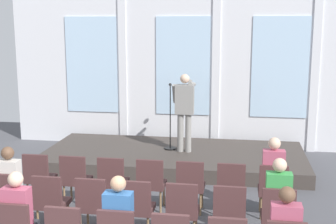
% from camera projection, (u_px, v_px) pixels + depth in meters
% --- Properties ---
extents(rear_partition, '(9.11, 0.14, 3.92)m').
position_uv_depth(rear_partition, '(184.00, 72.00, 11.80)').
color(rear_partition, silver).
rests_on(rear_partition, ground).
extents(stage_platform, '(5.93, 2.63, 0.30)m').
position_uv_depth(stage_platform, '(174.00, 157.00, 10.59)').
color(stage_platform, '#3F3833').
rests_on(stage_platform, ground).
extents(speaker, '(0.51, 0.69, 1.79)m').
position_uv_depth(speaker, '(185.00, 107.00, 10.34)').
color(speaker, gray).
rests_on(speaker, stage_platform).
extents(mic_stand, '(0.28, 0.28, 1.55)m').
position_uv_depth(mic_stand, '(170.00, 135.00, 10.67)').
color(mic_stand, black).
rests_on(mic_stand, stage_platform).
extents(chair_r0_c0, '(0.46, 0.44, 0.94)m').
position_uv_depth(chair_r0_c0, '(39.00, 175.00, 8.17)').
color(chair_r0_c0, olive).
rests_on(chair_r0_c0, ground).
extents(chair_r0_c1, '(0.46, 0.44, 0.94)m').
position_uv_depth(chair_r0_c1, '(75.00, 177.00, 8.07)').
color(chair_r0_c1, olive).
rests_on(chair_r0_c1, ground).
extents(chair_r0_c2, '(0.46, 0.44, 0.94)m').
position_uv_depth(chair_r0_c2, '(113.00, 179.00, 7.96)').
color(chair_r0_c2, olive).
rests_on(chair_r0_c2, ground).
extents(chair_r0_c3, '(0.46, 0.44, 0.94)m').
position_uv_depth(chair_r0_c3, '(151.00, 181.00, 7.86)').
color(chair_r0_c3, olive).
rests_on(chair_r0_c3, ground).
extents(chair_r0_c4, '(0.46, 0.44, 0.94)m').
position_uv_depth(chair_r0_c4, '(191.00, 183.00, 7.76)').
color(chair_r0_c4, olive).
rests_on(chair_r0_c4, ground).
extents(chair_r0_c5, '(0.46, 0.44, 0.94)m').
position_uv_depth(chair_r0_c5, '(231.00, 185.00, 7.65)').
color(chair_r0_c5, olive).
rests_on(chair_r0_c5, ground).
extents(chair_r0_c6, '(0.46, 0.44, 0.94)m').
position_uv_depth(chair_r0_c6, '(273.00, 187.00, 7.55)').
color(chair_r0_c6, olive).
rests_on(chair_r0_c6, ground).
extents(audience_r0_c6, '(0.36, 0.39, 1.37)m').
position_uv_depth(audience_r0_c6, '(273.00, 173.00, 7.58)').
color(audience_r0_c6, '#2D2D33').
rests_on(audience_r0_c6, ground).
extents(chair_r1_c0, '(0.46, 0.44, 0.94)m').
position_uv_depth(chair_r1_c0, '(9.00, 197.00, 7.13)').
color(chair_r1_c0, olive).
rests_on(chair_r1_c0, ground).
extents(audience_r1_c0, '(0.36, 0.39, 1.33)m').
position_uv_depth(audience_r1_c0, '(11.00, 183.00, 7.17)').
color(audience_r1_c0, '#2D2D33').
rests_on(audience_r1_c0, ground).
extents(chair_r1_c1, '(0.46, 0.44, 0.94)m').
position_uv_depth(chair_r1_c1, '(50.00, 199.00, 7.02)').
color(chair_r1_c1, olive).
rests_on(chair_r1_c1, ground).
extents(chair_r1_c2, '(0.46, 0.44, 0.94)m').
position_uv_depth(chair_r1_c2, '(93.00, 202.00, 6.92)').
color(chair_r1_c2, olive).
rests_on(chair_r1_c2, ground).
extents(chair_r1_c3, '(0.46, 0.44, 0.94)m').
position_uv_depth(chair_r1_c3, '(137.00, 205.00, 6.81)').
color(chair_r1_c3, olive).
rests_on(chair_r1_c3, ground).
extents(chair_r1_c4, '(0.46, 0.44, 0.94)m').
position_uv_depth(chair_r1_c4, '(183.00, 208.00, 6.71)').
color(chair_r1_c4, olive).
rests_on(chair_r1_c4, ground).
extents(chair_r1_c5, '(0.46, 0.44, 0.94)m').
position_uv_depth(chair_r1_c5, '(229.00, 211.00, 6.61)').
color(chair_r1_c5, olive).
rests_on(chair_r1_c5, ground).
extents(chair_r1_c6, '(0.46, 0.44, 0.94)m').
position_uv_depth(chair_r1_c6, '(278.00, 214.00, 6.50)').
color(chair_r1_c6, olive).
rests_on(chair_r1_c6, ground).
extents(audience_r1_c6, '(0.36, 0.39, 1.34)m').
position_uv_depth(audience_r1_c6, '(278.00, 198.00, 6.54)').
color(audience_r1_c6, '#2D2D33').
rests_on(audience_r1_c6, ground).
extents(audience_r2_c1, '(0.36, 0.39, 1.32)m').
position_uv_depth(audience_r2_c1, '(19.00, 213.00, 6.02)').
color(audience_r2_c1, '#2D2D33').
rests_on(audience_r2_c1, ground).
extents(audience_r2_c3, '(0.36, 0.39, 1.33)m').
position_uv_depth(audience_r2_c3, '(120.00, 220.00, 5.81)').
color(audience_r2_c3, '#2D2D33').
rests_on(audience_r2_c3, ground).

